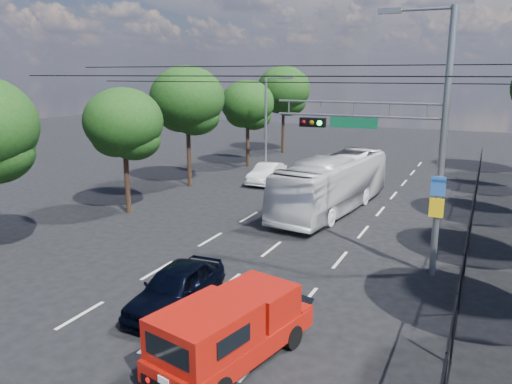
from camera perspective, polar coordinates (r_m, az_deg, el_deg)
The scene contains 14 objects.
ground at distance 15.03m, azimuth -10.88°, elevation -15.88°, with size 120.00×120.00×0.00m, color black.
lane_markings at distance 26.75m, azimuth 6.87°, elevation -2.51°, with size 6.12×38.00×0.01m.
signal_mast at distance 18.78m, azimuth 16.95°, elevation 6.56°, with size 6.43×0.39×9.50m.
streetlight_left at distance 35.64m, azimuth 1.37°, elevation 7.99°, with size 2.09×0.22×7.08m.
utility_wires at distance 20.89m, azimuth 2.85°, elevation 13.22°, with size 22.00×5.04×0.74m.
fence_right at distance 23.52m, azimuth 23.36°, elevation -3.17°, with size 0.06×34.03×2.00m.
tree_left_b at distance 26.84m, azimuth -14.80°, elevation 7.16°, with size 4.08×4.08×6.63m.
tree_left_c at distance 32.77m, azimuth -7.81°, elevation 9.95°, with size 4.80×4.80×7.80m.
tree_left_d at distance 39.59m, azimuth -0.94°, elevation 9.66°, with size 4.20×4.20×6.83m.
tree_left_e at distance 46.94m, azimuth 3.19°, elevation 11.22°, with size 4.92×4.92×7.99m.
red_pickup at distance 13.13m, azimuth -2.80°, elevation -15.28°, with size 2.82×5.24×1.86m.
navy_hatchback at distance 16.18m, azimuth -9.09°, elevation -10.73°, with size 1.70×4.24×1.44m, color black.
white_bus at distance 27.24m, azimuth 8.73°, elevation 0.93°, with size 2.50×10.67×2.97m, color silver.
white_van at distance 33.94m, azimuth 1.25°, elevation 2.14°, with size 1.42×4.07×1.34m, color silver.
Camera 1 is at (7.91, -10.50, 7.29)m, focal length 35.00 mm.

